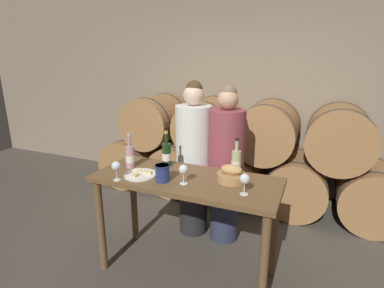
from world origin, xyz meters
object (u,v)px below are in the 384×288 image
Objects in this scene: bread_basket at (231,175)px; wine_glass_left at (183,170)px; person_right at (226,165)px; wine_bottle_rose at (130,156)px; person_left at (194,160)px; wine_bottle_red at (167,154)px; blue_crock at (162,172)px; cheese_plate at (140,174)px; wine_bottle_white at (236,162)px; wine_glass_center at (245,180)px; tasting_table at (186,193)px; wine_glass_far_left at (116,167)px.

wine_glass_left reaches higher than bread_basket.
wine_bottle_rose is (-0.70, -0.61, 0.19)m from person_right.
person_left is 0.82m from wine_glass_left.
wine_bottle_rose is 1.97× the size of wine_glass_left.
blue_crock is at bearing -67.65° from wine_bottle_red.
person_left is 5.94× the size of cheese_plate.
blue_crock is 0.59× the size of bread_basket.
wine_glass_left is at bearing -129.28° from wine_bottle_white.
wine_glass_center is (0.47, -0.00, 0.00)m from wine_glass_left.
wine_bottle_red is 2.07× the size of wine_glass_center.
blue_crock is 0.87× the size of wine_glass_left.
tasting_table is 4.97× the size of wine_bottle_white.
wine_bottle_red reaches higher than tasting_table.
wine_bottle_white is 2.26× the size of blue_crock.
tasting_table is 0.41m from cheese_plate.
person_left is 0.80m from blue_crock.
tasting_table is at bearing -2.76° from wine_bottle_rose.
wine_glass_far_left is (-0.48, -0.26, 0.25)m from tasting_table.
blue_crock is at bearing -22.19° from wine_bottle_rose.
tasting_table is at bearing -143.49° from wine_bottle_white.
cheese_plate is at bearing -124.36° from person_right.
wine_glass_center is at bearing 1.44° from blue_crock.
wine_bottle_rose is 1.12× the size of cheese_plate.
cheese_plate is (-0.72, -0.18, -0.04)m from bread_basket.
cheese_plate is 0.22m from wine_glass_far_left.
person_right is 0.95m from wine_bottle_rose.
person_right is at bearing 115.36° from wine_glass_center.
wine_bottle_rose is 0.30m from wine_glass_far_left.
blue_crock is (-0.28, -0.78, 0.16)m from person_right.
person_right is 10.31× the size of wine_glass_far_left.
tasting_table is 6.62× the size of bread_basket.
wine_bottle_white is 0.19m from bread_basket.
wine_glass_far_left is at bearing -124.87° from person_right.
person_left is at bearing 132.89° from wine_glass_center.
person_left is 0.69m from wine_bottle_white.
wine_bottle_white is 1.00× the size of wine_bottle_rose.
wine_glass_center is at bearing -0.26° from wine_glass_left.
wine_bottle_red is 1.17× the size of cheese_plate.
person_right is 0.80m from wine_glass_left.
person_left is 0.77m from cheese_plate.
cheese_plate is 1.77× the size of wine_glass_center.
cheese_plate is (-0.09, -0.29, -0.10)m from wine_bottle_red.
wine_glass_center is (0.36, -0.77, 0.20)m from person_right.
tasting_table is 0.49m from wine_bottle_white.
wine_bottle_rose is at bearing 103.33° from wine_glass_far_left.
cheese_plate reaches higher than tasting_table.
wine_glass_far_left is 1.00m from wine_glass_center.
bread_basket reaches higher than blue_crock.
blue_crock is at bearing -140.54° from wine_bottle_white.
wine_bottle_white reaches higher than blue_crock.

